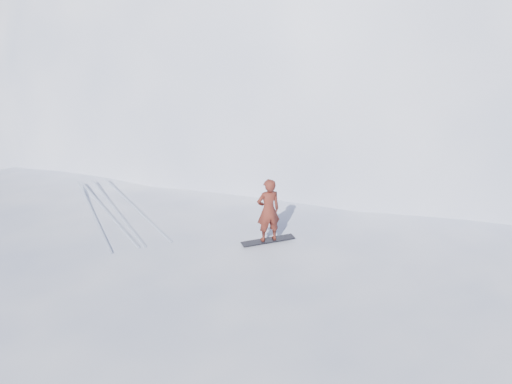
% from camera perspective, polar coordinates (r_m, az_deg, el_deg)
% --- Properties ---
extents(ground, '(400.00, 400.00, 0.00)m').
position_cam_1_polar(ground, '(13.01, -12.44, -19.54)').
color(ground, white).
rests_on(ground, ground).
extents(near_ridge, '(36.00, 28.00, 4.80)m').
position_cam_1_polar(near_ridge, '(15.47, -10.36, -11.72)').
color(near_ridge, white).
rests_on(near_ridge, ground).
extents(summit_peak, '(60.00, 56.00, 56.00)m').
position_cam_1_polar(summit_peak, '(43.21, 12.50, 10.51)').
color(summit_peak, white).
rests_on(summit_peak, ground).
extents(peak_shoulder, '(28.00, 24.00, 18.00)m').
position_cam_1_polar(peak_shoulder, '(32.76, -0.08, 7.29)').
color(peak_shoulder, white).
rests_on(peak_shoulder, ground).
extents(wind_bumps, '(16.00, 14.40, 1.00)m').
position_cam_1_polar(wind_bumps, '(14.65, -15.91, -14.48)').
color(wind_bumps, white).
rests_on(wind_bumps, ground).
extents(snowboard, '(1.55, 0.30, 0.03)m').
position_cam_1_polar(snowboard, '(12.96, 1.51, -6.04)').
color(snowboard, black).
rests_on(snowboard, near_ridge).
extents(snowboarder, '(0.67, 0.44, 1.84)m').
position_cam_1_polar(snowboarder, '(12.54, 1.56, -2.31)').
color(snowboarder, maroon).
rests_on(snowboarder, snowboard).
extents(board_tracks, '(2.52, 5.95, 0.04)m').
position_cam_1_polar(board_tracks, '(15.60, -17.61, -1.97)').
color(board_tracks, silver).
rests_on(board_tracks, ground).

